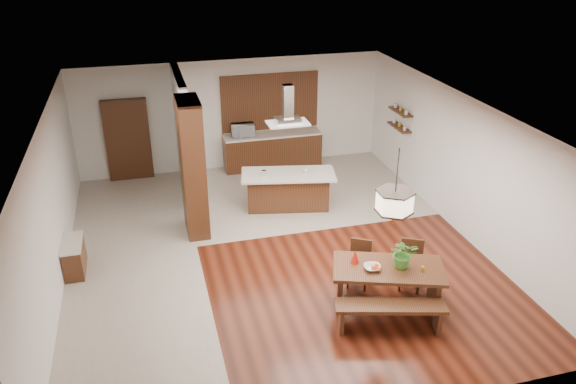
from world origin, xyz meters
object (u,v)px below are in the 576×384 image
object	(u,v)px
dining_table	(388,277)
dining_chair_left	(359,265)
hallway_console	(74,257)
pendant_lantern	(396,187)
fruit_bowl	(372,268)
dining_chair_right	(411,266)
kitchen_island	(288,190)
foliage_plant	(404,254)
island_cup	(306,171)
microwave	(243,130)
dining_bench	(390,317)
range_hood	(288,105)

from	to	relation	value
dining_table	dining_chair_left	world-z (taller)	dining_chair_left
hallway_console	pendant_lantern	bearing A→B (deg)	-25.42
hallway_console	fruit_bowl	distance (m)	5.56
dining_table	dining_chair_right	size ratio (longest dim) A/B	2.26
dining_table	kitchen_island	size ratio (longest dim) A/B	0.91
kitchen_island	fruit_bowl	bearing A→B (deg)	-72.97
hallway_console	dining_chair_left	xyz separation A→B (m)	(5.00, -1.81, 0.12)
foliage_plant	island_cup	world-z (taller)	foliage_plant
dining_chair_right	island_cup	xyz separation A→B (m)	(-0.89, 3.56, 0.47)
dining_chair_left	microwave	distance (m)	5.94
dining_bench	fruit_bowl	xyz separation A→B (m)	(-0.07, 0.64, 0.55)
dining_table	microwave	distance (m)	6.64
dining_bench	microwave	distance (m)	7.25
dining_table	dining_chair_right	xyz separation A→B (m)	(0.62, 0.38, -0.11)
hallway_console	dining_chair_right	bearing A→B (deg)	-19.84
dining_bench	fruit_bowl	bearing A→B (deg)	96.05
foliage_plant	dining_table	bearing A→B (deg)	168.84
dining_chair_right	kitchen_island	bearing A→B (deg)	136.75
dining_chair_right	range_hood	distance (m)	4.37
foliage_plant	island_cup	bearing A→B (deg)	97.03
foliage_plant	kitchen_island	distance (m)	4.21
microwave	dining_table	bearing A→B (deg)	-77.21
dining_chair_right	hallway_console	bearing A→B (deg)	-172.50
dining_bench	dining_table	bearing A→B (deg)	70.38
fruit_bowl	island_cup	distance (m)	3.93
dining_bench	kitchen_island	world-z (taller)	kitchen_island
pendant_lantern	fruit_bowl	xyz separation A→B (m)	(-0.29, 0.01, -1.44)
dining_table	kitchen_island	distance (m)	4.09
fruit_bowl	microwave	distance (m)	6.56
kitchen_island	dining_chair_left	bearing A→B (deg)	-71.13
pendant_lantern	fruit_bowl	world-z (taller)	pendant_lantern
dining_table	pendant_lantern	xyz separation A→B (m)	(-0.00, 0.00, 1.68)
dining_bench	fruit_bowl	size ratio (longest dim) A/B	6.39
kitchen_island	range_hood	xyz separation A→B (m)	(0.00, 0.00, 2.02)
dining_chair_right	range_hood	xyz separation A→B (m)	(-1.29, 3.66, 2.01)
dining_bench	kitchen_island	size ratio (longest dim) A/B	0.79
range_hood	microwave	world-z (taller)	range_hood
microwave	pendant_lantern	bearing A→B (deg)	-77.21
dining_table	foliage_plant	size ratio (longest dim) A/B	4.03
pendant_lantern	kitchen_island	world-z (taller)	pendant_lantern
dining_table	pendant_lantern	distance (m)	1.68
kitchen_island	island_cup	world-z (taller)	island_cup
pendant_lantern	microwave	xyz separation A→B (m)	(-1.22, 6.50, -1.13)
kitchen_island	range_hood	size ratio (longest dim) A/B	2.50
microwave	foliage_plant	bearing A→B (deg)	-75.38
hallway_console	kitchen_island	size ratio (longest dim) A/B	0.39
dining_chair_left	kitchen_island	distance (m)	3.37
dining_chair_right	pendant_lantern	xyz separation A→B (m)	(-0.62, -0.38, 1.79)
fruit_bowl	range_hood	size ratio (longest dim) A/B	0.31
dining_chair_left	dining_chair_right	xyz separation A→B (m)	(0.87, -0.31, 0.02)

